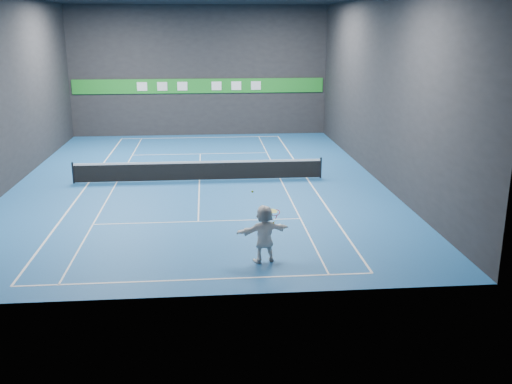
{
  "coord_description": "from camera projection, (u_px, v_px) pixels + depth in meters",
  "views": [
    {
      "loc": [
        0.41,
        -27.97,
        7.37
      ],
      "look_at": [
        2.21,
        -7.57,
        1.5
      ],
      "focal_mm": 40.0,
      "sensor_mm": 36.0,
      "label": 1
    }
  ],
  "objects": [
    {
      "name": "tennis_racket",
      "position": [
        275.0,
        214.0,
        18.42
      ],
      "size": [
        0.47,
        0.37,
        0.56
      ],
      "color": "red",
      "rests_on": "player"
    },
    {
      "name": "wall_front",
      "position": [
        191.0,
        141.0,
        15.09
      ],
      "size": [
        18.0,
        0.1,
        9.0
      ],
      "primitive_type": "cube",
      "color": "black",
      "rests_on": "ground"
    },
    {
      "name": "sideline_singles_left",
      "position": [
        117.0,
        182.0,
        28.43
      ],
      "size": [
        0.06,
        23.78,
        0.01
      ],
      "primitive_type": "cube",
      "color": "white",
      "rests_on": "ground"
    },
    {
      "name": "wall_right",
      "position": [
        379.0,
        89.0,
        28.3
      ],
      "size": [
        0.1,
        26.0,
        9.0
      ],
      "primitive_type": "cube",
      "color": "black",
      "rests_on": "ground"
    },
    {
      "name": "service_line_near",
      "position": [
        198.0,
        221.0,
        22.65
      ],
      "size": [
        8.23,
        0.06,
        0.01
      ],
      "primitive_type": "cube",
      "color": "white",
      "rests_on": "ground"
    },
    {
      "name": "wall_back",
      "position": [
        199.0,
        71.0,
        39.99
      ],
      "size": [
        18.0,
        0.1,
        9.0
      ],
      "primitive_type": "cube",
      "color": "black",
      "rests_on": "ground"
    },
    {
      "name": "sponsor_banner",
      "position": [
        199.0,
        86.0,
        40.2
      ],
      "size": [
        17.64,
        0.11,
        1.0
      ],
      "color": "#1D8526",
      "rests_on": "wall_back"
    },
    {
      "name": "center_service_line",
      "position": [
        199.0,
        180.0,
        28.78
      ],
      "size": [
        0.06,
        12.8,
        0.01
      ],
      "primitive_type": "cube",
      "color": "white",
      "rests_on": "ground"
    },
    {
      "name": "player",
      "position": [
        264.0,
        234.0,
        18.52
      ],
      "size": [
        1.88,
        1.01,
        1.93
      ],
      "primitive_type": "imported",
      "rotation": [
        0.0,
        0.0,
        3.4
      ],
      "color": "white",
      "rests_on": "ground"
    },
    {
      "name": "sideline_doubles_right",
      "position": [
        307.0,
        178.0,
        29.24
      ],
      "size": [
        0.08,
        23.78,
        0.01
      ],
      "primitive_type": "cube",
      "color": "white",
      "rests_on": "ground"
    },
    {
      "name": "tennis_net",
      "position": [
        199.0,
        170.0,
        28.63
      ],
      "size": [
        12.5,
        0.1,
        1.07
      ],
      "color": "black",
      "rests_on": "ground"
    },
    {
      "name": "sideline_singles_right",
      "position": [
        280.0,
        179.0,
        29.12
      ],
      "size": [
        0.06,
        23.78,
        0.01
      ],
      "primitive_type": "cube",
      "color": "white",
      "rests_on": "ground"
    },
    {
      "name": "service_line_far",
      "position": [
        200.0,
        154.0,
        34.91
      ],
      "size": [
        8.23,
        0.06,
        0.01
      ],
      "primitive_type": "cube",
      "color": "white",
      "rests_on": "ground"
    },
    {
      "name": "baseline_far",
      "position": [
        201.0,
        138.0,
        40.16
      ],
      "size": [
        10.98,
        0.08,
        0.01
      ],
      "primitive_type": "cube",
      "color": "white",
      "rests_on": "ground"
    },
    {
      "name": "ground",
      "position": [
        199.0,
        181.0,
        28.78
      ],
      "size": [
        26.0,
        26.0,
        0.0
      ],
      "primitive_type": "plane",
      "color": "#1B5595",
      "rests_on": "ground"
    },
    {
      "name": "wall_left",
      "position": [
        5.0,
        92.0,
        26.78
      ],
      "size": [
        0.1,
        26.0,
        9.0
      ],
      "primitive_type": "cube",
      "color": "black",
      "rests_on": "ground"
    },
    {
      "name": "baseline_near",
      "position": [
        197.0,
        280.0,
        17.39
      ],
      "size": [
        10.98,
        0.08,
        0.01
      ],
      "primitive_type": "cube",
      "color": "white",
      "rests_on": "ground"
    },
    {
      "name": "tennis_ball",
      "position": [
        252.0,
        192.0,
        18.09
      ],
      "size": [
        0.07,
        0.07,
        0.07
      ],
      "primitive_type": "sphere",
      "color": "#B7E225",
      "rests_on": "player"
    },
    {
      "name": "sideline_doubles_left",
      "position": [
        89.0,
        183.0,
        28.32
      ],
      "size": [
        0.08,
        23.78,
        0.01
      ],
      "primitive_type": "cube",
      "color": "white",
      "rests_on": "ground"
    }
  ]
}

